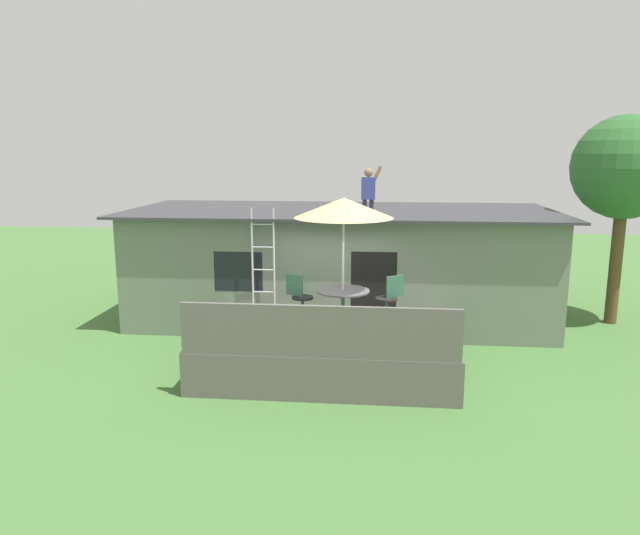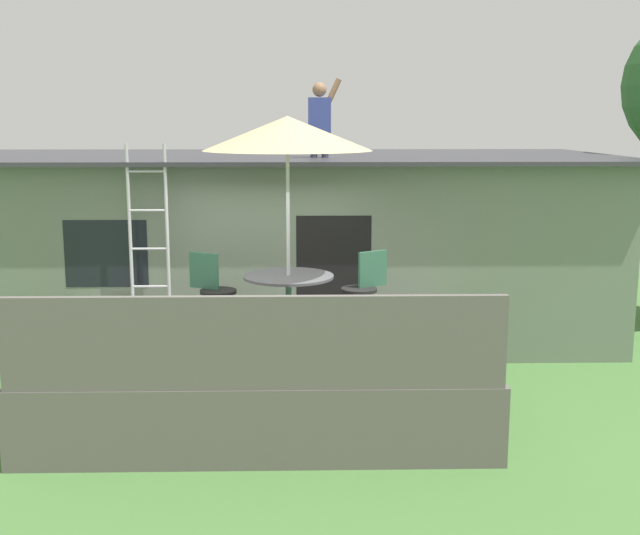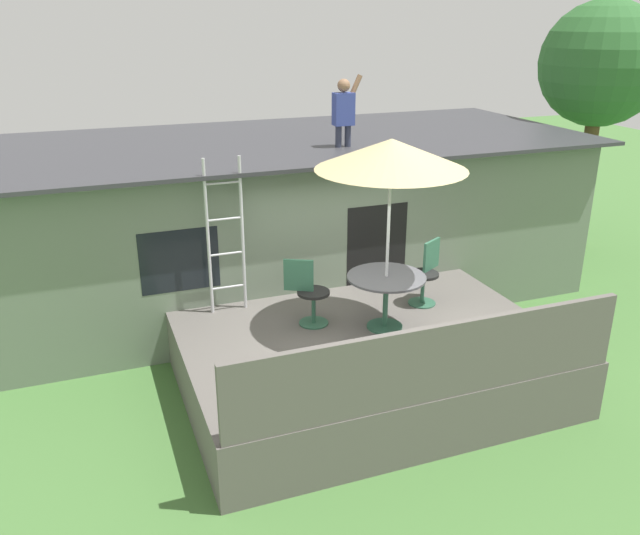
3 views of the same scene
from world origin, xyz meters
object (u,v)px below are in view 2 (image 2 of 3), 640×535
(patio_chair_right, at_px, (364,289))
(patio_chair_left, at_px, (213,291))
(person_figure, at_px, (320,114))
(patio_table, at_px, (289,289))
(patio_umbrella, at_px, (287,134))
(step_ladder, at_px, (148,230))

(patio_chair_right, bearing_deg, patio_chair_left, -28.95)
(patio_chair_left, bearing_deg, person_figure, 84.31)
(patio_table, xyz_separation_m, patio_umbrella, (-0.00, -0.00, 1.76))
(patio_umbrella, bearing_deg, patio_table, 36.87)
(patio_table, bearing_deg, person_figure, 80.50)
(step_ladder, xyz_separation_m, person_figure, (2.25, 1.22, 1.47))
(patio_umbrella, xyz_separation_m, patio_chair_left, (-0.92, 0.48, -1.89))
(patio_chair_left, bearing_deg, patio_umbrella, -0.00)
(patio_table, bearing_deg, patio_chair_right, 31.03)
(patio_umbrella, xyz_separation_m, person_figure, (0.42, 2.52, 0.23))
(patio_umbrella, relative_size, patio_chair_left, 2.76)
(step_ladder, bearing_deg, patio_umbrella, -35.35)
(step_ladder, bearing_deg, person_figure, 28.53)
(person_figure, bearing_deg, patio_table, -99.50)
(patio_table, relative_size, patio_chair_right, 1.13)
(patio_table, xyz_separation_m, person_figure, (0.42, 2.52, 1.99))
(patio_chair_right, bearing_deg, patio_table, 0.00)
(step_ladder, relative_size, patio_chair_left, 2.39)
(step_ladder, bearing_deg, patio_chair_right, -15.25)
(person_figure, height_order, patio_chair_right, person_figure)
(person_figure, xyz_separation_m, patio_chair_right, (0.49, -1.97, -2.12))
(patio_umbrella, bearing_deg, patio_chair_left, 152.32)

